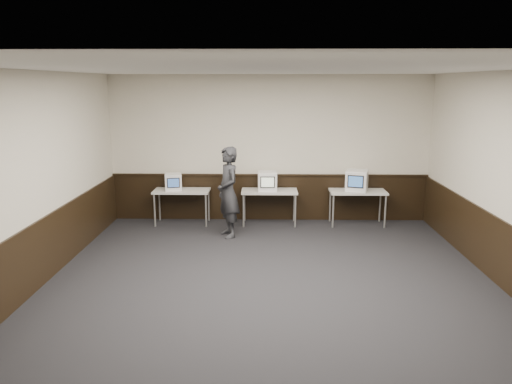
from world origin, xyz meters
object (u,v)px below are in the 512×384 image
(emac_right, at_px, (357,181))
(person, at_px, (228,192))
(desk_left, at_px, (182,193))
(emac_center, at_px, (267,181))
(desk_center, at_px, (269,194))
(desk_right, at_px, (358,194))
(emac_left, at_px, (173,182))

(emac_right, relative_size, person, 0.32)
(desk_left, height_order, emac_right, emac_right)
(desk_left, distance_m, emac_center, 1.87)
(desk_center, relative_size, desk_right, 1.00)
(desk_center, height_order, emac_center, emac_center)
(emac_left, distance_m, person, 1.53)
(desk_left, xyz_separation_m, emac_center, (1.85, -0.01, 0.27))
(emac_left, bearing_deg, person, -46.27)
(desk_right, relative_size, emac_left, 2.78)
(desk_center, xyz_separation_m, desk_right, (1.90, 0.00, 0.00))
(desk_center, bearing_deg, emac_left, -179.64)
(emac_center, height_order, person, person)
(desk_right, height_order, emac_center, emac_center)
(desk_left, relative_size, desk_center, 1.00)
(desk_left, bearing_deg, person, -39.85)
(desk_center, bearing_deg, emac_center, -164.42)
(desk_right, distance_m, emac_center, 1.97)
(person, bearing_deg, emac_left, -149.36)
(desk_center, height_order, emac_left, emac_left)
(desk_right, bearing_deg, emac_center, -179.62)
(desk_left, height_order, desk_center, same)
(desk_right, distance_m, emac_left, 3.98)
(desk_left, bearing_deg, emac_center, -0.40)
(emac_left, relative_size, person, 0.24)
(desk_right, height_order, emac_left, emac_left)
(emac_center, bearing_deg, emac_left, 178.55)
(emac_left, xyz_separation_m, emac_center, (2.03, -0.00, 0.03))
(emac_left, bearing_deg, desk_center, -10.55)
(desk_right, relative_size, emac_right, 2.09)
(desk_center, xyz_separation_m, person, (-0.82, -0.90, 0.22))
(desk_left, xyz_separation_m, desk_right, (3.80, 0.00, 0.00))
(desk_left, bearing_deg, desk_center, 0.00)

